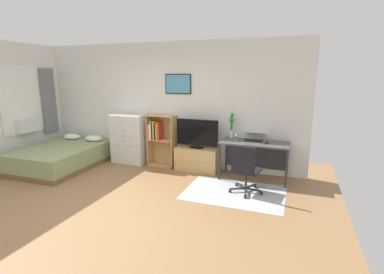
% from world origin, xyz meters
% --- Properties ---
extents(ground_plane, '(7.20, 7.20, 0.00)m').
position_xyz_m(ground_plane, '(0.00, 0.00, 0.00)').
color(ground_plane, '#936B44').
extents(wall_back_with_posters, '(6.12, 0.09, 2.70)m').
position_xyz_m(wall_back_with_posters, '(0.00, 2.43, 1.35)').
color(wall_back_with_posters, silver).
rests_on(wall_back_with_posters, ground_plane).
extents(area_rug, '(1.70, 1.20, 0.01)m').
position_xyz_m(area_rug, '(1.85, 1.26, 0.00)').
color(area_rug, '#B2B7BC').
rests_on(area_rug, ground_plane).
extents(bed, '(1.52, 2.03, 0.58)m').
position_xyz_m(bed, '(-2.07, 1.38, 0.23)').
color(bed, brown).
rests_on(bed, ground_plane).
extents(dresser, '(0.79, 0.46, 1.13)m').
position_xyz_m(dresser, '(-0.80, 2.15, 0.56)').
color(dresser, silver).
rests_on(dresser, ground_plane).
extents(bookshelf, '(0.62, 0.30, 1.14)m').
position_xyz_m(bookshelf, '(-0.06, 2.22, 0.66)').
color(bookshelf, tan).
rests_on(bookshelf, ground_plane).
extents(tv_stand, '(0.91, 0.41, 0.50)m').
position_xyz_m(tv_stand, '(0.85, 2.17, 0.25)').
color(tv_stand, tan).
rests_on(tv_stand, ground_plane).
extents(television, '(0.91, 0.16, 0.61)m').
position_xyz_m(television, '(0.85, 2.15, 0.80)').
color(television, black).
rests_on(television, tv_stand).
extents(desk, '(1.29, 0.61, 0.74)m').
position_xyz_m(desk, '(2.05, 2.15, 0.61)').
color(desk, '#4C4C4F').
rests_on(desk, ground_plane).
extents(office_chair, '(0.58, 0.58, 0.86)m').
position_xyz_m(office_chair, '(2.01, 1.28, 0.46)').
color(office_chair, '#232326').
rests_on(office_chair, ground_plane).
extents(laptop, '(0.42, 0.45, 0.17)m').
position_xyz_m(laptop, '(2.02, 2.18, 0.81)').
color(laptop, '#B7B7BC').
rests_on(laptop, desk).
extents(computer_mouse, '(0.06, 0.10, 0.03)m').
position_xyz_m(computer_mouse, '(2.29, 2.02, 0.76)').
color(computer_mouse, '#262628').
rests_on(computer_mouse, desk).
extents(bamboo_vase, '(0.10, 0.10, 0.52)m').
position_xyz_m(bamboo_vase, '(1.55, 2.28, 1.00)').
color(bamboo_vase, silver).
rests_on(bamboo_vase, desk).
extents(wine_glass, '(0.07, 0.07, 0.18)m').
position_xyz_m(wine_glass, '(1.69, 2.03, 0.87)').
color(wine_glass, silver).
rests_on(wine_glass, desk).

